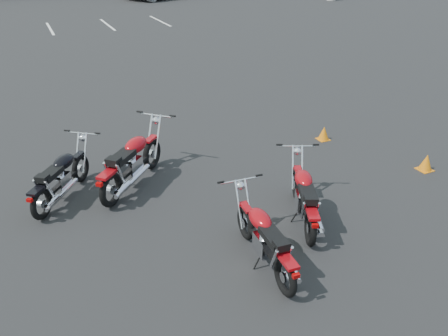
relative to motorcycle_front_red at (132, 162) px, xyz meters
name	(u,v)px	position (x,y,z in m)	size (l,w,h in m)	color
ground	(228,221)	(1.10, -1.80, -0.49)	(120.00, 120.00, 0.00)	black
motorcycle_front_red	(132,162)	(0.00, 0.00, 0.00)	(1.82, 1.87, 1.07)	black
motorcycle_second_black	(61,177)	(-1.25, 0.06, -0.07)	(1.42, 1.72, 0.92)	black
motorcycle_third_red	(265,239)	(1.12, -2.96, -0.07)	(0.73, 1.89, 0.92)	black
motorcycle_rear_red	(305,197)	(2.24, -2.27, -0.06)	(1.16, 1.88, 0.95)	black
training_cone_near	(324,133)	(4.51, 0.29, -0.33)	(0.27, 0.27, 0.32)	orange
training_cone_extra	(426,162)	(5.46, -1.81, -0.32)	(0.28, 0.28, 0.33)	orange
parking_line_stripes	(19,31)	(-1.40, 18.20, -0.49)	(15.12, 4.00, 0.01)	silver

